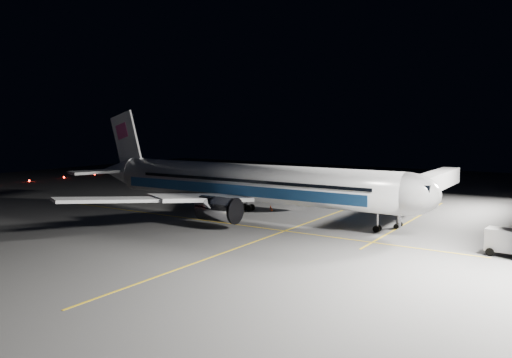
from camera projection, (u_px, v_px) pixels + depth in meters
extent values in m
plane|color=#4C4C4F|center=(247.00, 217.00, 76.42)|extent=(200.00, 200.00, 0.00)
cube|color=gold|center=(306.00, 223.00, 71.02)|extent=(0.25, 80.00, 0.01)
cube|color=gold|center=(224.00, 223.00, 71.41)|extent=(70.00, 0.25, 0.01)
cube|color=gold|center=(410.00, 221.00, 72.89)|extent=(0.25, 40.00, 0.01)
cylinder|color=silver|center=(247.00, 182.00, 75.85)|extent=(48.00, 5.60, 5.60)
ellipsoid|color=silver|center=(405.00, 194.00, 62.89)|extent=(8.96, 5.60, 5.60)
cube|color=black|center=(424.00, 187.00, 61.54)|extent=(2.20, 3.40, 0.90)
cone|color=silver|center=(118.00, 171.00, 91.21)|extent=(9.00, 5.49, 5.49)
cube|color=#1E4B89|center=(252.00, 186.00, 78.81)|extent=(42.24, 0.25, 1.50)
cube|color=#1E4B89|center=(231.00, 190.00, 74.17)|extent=(42.24, 0.25, 1.50)
cube|color=silver|center=(262.00, 186.00, 84.05)|extent=(11.36, 15.23, 1.53)
cube|color=silver|center=(201.00, 198.00, 70.69)|extent=(11.36, 15.23, 1.53)
cube|color=silver|center=(274.00, 174.00, 97.09)|extent=(8.57, 13.22, 1.31)
cube|color=silver|center=(108.00, 200.00, 62.87)|extent=(8.57, 13.22, 1.31)
cube|color=silver|center=(141.00, 168.00, 95.25)|extent=(6.20, 9.67, 0.45)
cube|color=silver|center=(97.00, 172.00, 86.57)|extent=(6.20, 9.67, 0.45)
cube|color=white|center=(126.00, 139.00, 89.34)|extent=(7.53, 0.40, 10.28)
cube|color=#E34D96|center=(123.00, 131.00, 89.62)|extent=(3.22, 0.55, 3.22)
cylinder|color=#B7B7BF|center=(283.00, 194.00, 83.01)|extent=(5.60, 3.40, 3.40)
cylinder|color=#B7B7BF|center=(218.00, 209.00, 67.98)|extent=(5.60, 3.40, 3.40)
cylinder|color=#9999A0|center=(377.00, 223.00, 65.21)|extent=(0.26, 0.26, 2.50)
cylinder|color=black|center=(377.00, 229.00, 65.30)|extent=(0.90, 0.70, 0.90)
cylinder|color=#9999A0|center=(247.00, 203.00, 81.50)|extent=(0.26, 0.26, 2.50)
cylinder|color=#9999A0|center=(215.00, 211.00, 74.32)|extent=(0.26, 0.26, 2.50)
cylinder|color=black|center=(247.00, 207.00, 81.57)|extent=(1.10, 1.60, 1.10)
cylinder|color=black|center=(215.00, 215.00, 74.39)|extent=(1.10, 1.60, 1.10)
cube|color=#B2B2B7|center=(429.00, 183.00, 80.78)|extent=(3.00, 33.90, 2.80)
cube|color=#B2B2B7|center=(399.00, 194.00, 67.55)|extent=(3.60, 3.20, 3.40)
cylinder|color=#9999A0|center=(399.00, 217.00, 67.88)|extent=(0.70, 0.70, 3.10)
cylinder|color=black|center=(396.00, 226.00, 67.26)|extent=(0.70, 0.30, 0.70)
cylinder|color=black|center=(400.00, 224.00, 68.76)|extent=(0.70, 0.30, 0.70)
sphere|color=#FF140A|center=(29.00, 181.00, 123.63)|extent=(0.44, 0.44, 0.44)
sphere|color=#FF140A|center=(64.00, 177.00, 131.97)|extent=(0.44, 0.44, 0.44)
sphere|color=#FF140A|center=(95.00, 174.00, 140.32)|extent=(0.44, 0.44, 0.44)
cube|color=silver|center=(508.00, 241.00, 53.15)|extent=(4.54, 2.56, 2.40)
cylinder|color=black|center=(495.00, 248.00, 55.12)|extent=(0.89, 0.35, 0.87)
cylinder|color=black|center=(490.00, 252.00, 53.32)|extent=(0.89, 0.35, 0.87)
cube|color=black|center=(323.00, 197.00, 92.78)|extent=(2.35, 1.84, 0.94)
cube|color=black|center=(323.00, 194.00, 92.72)|extent=(1.07, 1.07, 0.52)
sphere|color=#FFF2CC|center=(319.00, 197.00, 92.68)|extent=(0.22, 0.22, 0.22)
sphere|color=#FFF2CC|center=(323.00, 198.00, 92.03)|extent=(0.22, 0.22, 0.22)
cylinder|color=black|center=(329.00, 199.00, 92.70)|extent=(0.55, 0.33, 0.52)
cylinder|color=black|center=(324.00, 200.00, 91.77)|extent=(0.55, 0.33, 0.52)
cylinder|color=black|center=(323.00, 198.00, 93.88)|extent=(0.55, 0.33, 0.52)
cylinder|color=black|center=(317.00, 199.00, 92.95)|extent=(0.55, 0.33, 0.52)
cone|color=#FF420A|center=(272.00, 209.00, 81.57)|extent=(0.35, 0.35, 0.53)
cone|color=#FF420A|center=(271.00, 207.00, 83.89)|extent=(0.38, 0.38, 0.58)
cone|color=#FF420A|center=(221.00, 207.00, 84.05)|extent=(0.36, 0.36, 0.54)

